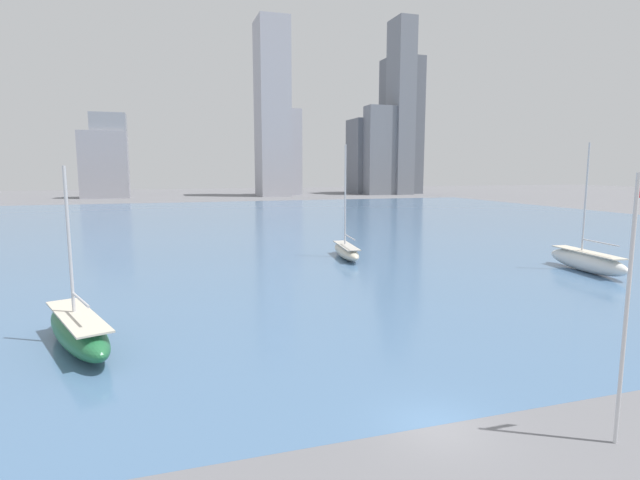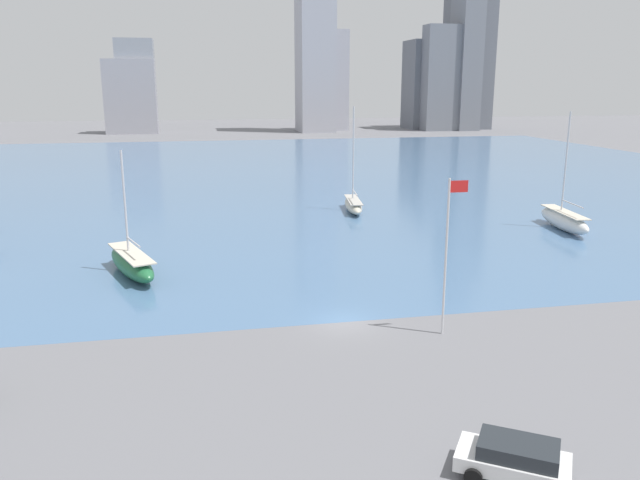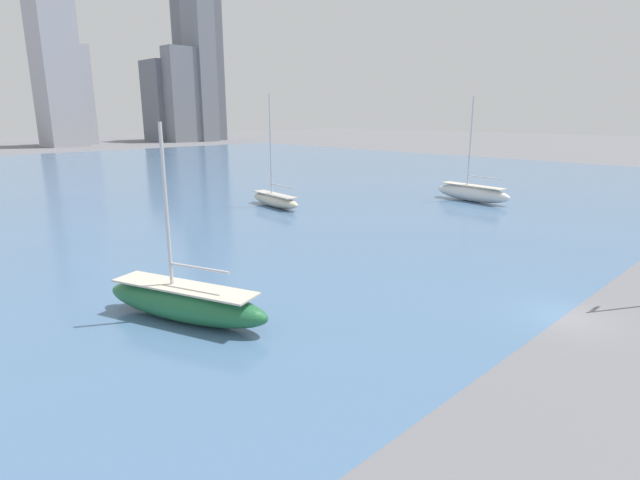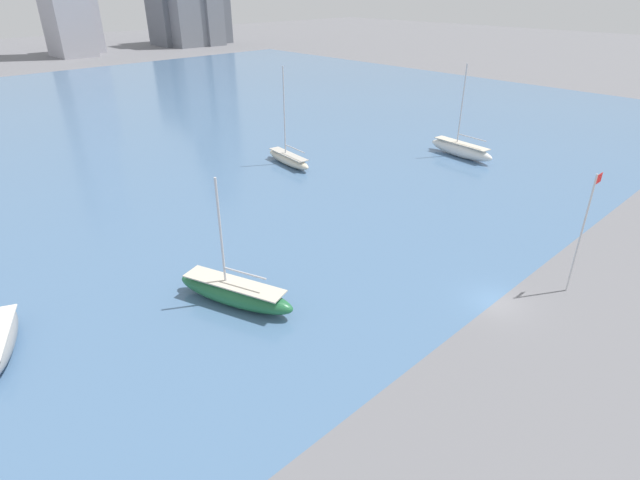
{
  "view_description": "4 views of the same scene",
  "coord_description": "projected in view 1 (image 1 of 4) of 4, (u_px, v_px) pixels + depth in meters",
  "views": [
    {
      "loc": [
        -9.74,
        -15.81,
        9.79
      ],
      "look_at": [
        1.19,
        18.54,
        4.69
      ],
      "focal_mm": 28.0,
      "sensor_mm": 36.0,
      "label": 1
    },
    {
      "loc": [
        -8.98,
        -36.93,
        14.96
      ],
      "look_at": [
        0.71,
        11.51,
        2.67
      ],
      "focal_mm": 35.0,
      "sensor_mm": 36.0,
      "label": 2
    },
    {
      "loc": [
        -26.29,
        -8.45,
        10.36
      ],
      "look_at": [
        -2.53,
        15.7,
        1.78
      ],
      "focal_mm": 28.0,
      "sensor_mm": 36.0,
      "label": 3
    },
    {
      "loc": [
        -31.48,
        -13.51,
        21.62
      ],
      "look_at": [
        -7.22,
        11.8,
        3.5
      ],
      "focal_mm": 28.0,
      "sensor_mm": 36.0,
      "label": 4
    }
  ],
  "objects": [
    {
      "name": "ground_plane",
      "position": [
        436.0,
        426.0,
        19.21
      ],
      "size": [
        500.0,
        500.0,
        0.0
      ],
      "primitive_type": "plane",
      "color": "slate"
    },
    {
      "name": "harbor_water",
      "position": [
        222.0,
        227.0,
        85.26
      ],
      "size": [
        180.0,
        140.0,
        0.0
      ],
      "color": "#4C7099",
      "rests_on": "ground_plane"
    },
    {
      "name": "flag_pole",
      "position": [
        629.0,
        300.0,
        17.28
      ],
      "size": [
        1.24,
        0.14,
        9.69
      ],
      "color": "silver",
      "rests_on": "ground_plane"
    },
    {
      "name": "distant_city_skyline",
      "position": [
        221.0,
        123.0,
        179.8
      ],
      "size": [
        196.12,
        24.21,
        69.0
      ],
      "color": "#8E939E",
      "rests_on": "ground_plane"
    },
    {
      "name": "sailboat_green",
      "position": [
        78.0,
        330.0,
        27.5
      ],
      "size": [
        5.44,
        10.08,
        10.0
      ],
      "rotation": [
        0.0,
        0.0,
        0.35
      ],
      "color": "#236B3D",
      "rests_on": "harbor_water"
    },
    {
      "name": "sailboat_cream",
      "position": [
        346.0,
        251.0,
        55.44
      ],
      "size": [
        2.96,
        9.15,
        12.51
      ],
      "rotation": [
        0.0,
        0.0,
        -0.13
      ],
      "color": "beige",
      "rests_on": "harbor_water"
    },
    {
      "name": "sailboat_white",
      "position": [
        587.0,
        261.0,
        48.09
      ],
      "size": [
        3.14,
        10.44,
        12.33
      ],
      "rotation": [
        0.0,
        0.0,
        -0.12
      ],
      "color": "white",
      "rests_on": "harbor_water"
    }
  ]
}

